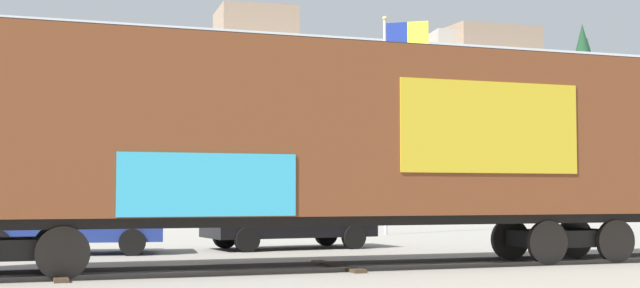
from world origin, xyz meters
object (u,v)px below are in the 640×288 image
freight_car (316,136)px  flagpole (395,89)px  parked_car_blue (67,217)px  parked_car_black (289,217)px

freight_car → flagpole: flagpole is taller
parked_car_blue → freight_car: bearing=-53.4°
parked_car_blue → parked_car_black: (5.74, 0.26, -0.04)m
freight_car → parked_car_blue: (-4.40, 5.94, -1.72)m
flagpole → parked_car_blue: 14.28m
flagpole → freight_car: bearing=-120.2°
parked_car_black → freight_car: bearing=-102.2°
parked_car_black → flagpole: bearing=47.1°
parked_car_blue → parked_car_black: 5.74m
flagpole → parked_car_black: size_ratio=1.73×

